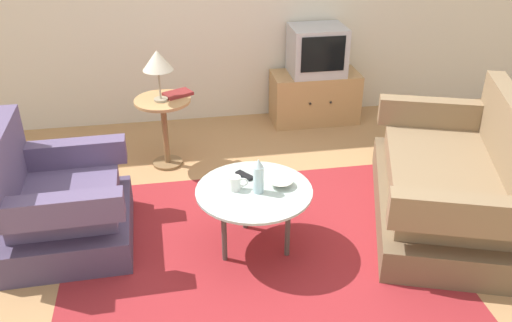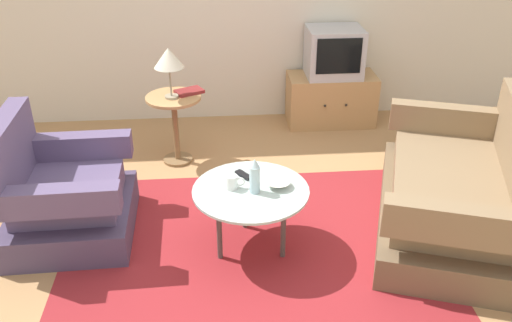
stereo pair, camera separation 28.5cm
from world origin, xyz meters
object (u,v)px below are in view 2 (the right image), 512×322
object	(u,v)px
vase	(254,176)
book	(189,91)
television	(334,52)
bowl	(278,184)
table_lamp	(169,59)
side_table	(175,115)
coffee_table	(250,195)
tv_remote_dark	(244,175)
mug	(232,182)
tv_stand	(331,99)
armchair	(61,197)
couch	(460,194)

from	to	relation	value
vase	book	size ratio (longest dim) A/B	0.89
television	bowl	xyz separation A→B (m)	(-0.79, -2.02, -0.26)
bowl	book	bearing A→B (deg)	114.10
television	table_lamp	world-z (taller)	table_lamp
side_table	television	size ratio (longest dim) A/B	1.17
coffee_table	tv_remote_dark	world-z (taller)	tv_remote_dark
side_table	mug	distance (m)	1.37
tv_stand	vase	size ratio (longest dim) A/B	3.59
television	tv_stand	bearing A→B (deg)	-90.00
side_table	television	bearing A→B (deg)	24.88
tv_remote_dark	bowl	bearing A→B (deg)	-161.45
armchair	vase	bearing A→B (deg)	75.45
table_lamp	book	world-z (taller)	table_lamp
couch	bowl	distance (m)	1.35
armchair	book	bearing A→B (deg)	139.65
couch	coffee_table	bearing A→B (deg)	112.70
coffee_table	tv_remote_dark	distance (m)	0.19
armchair	table_lamp	distance (m)	1.42
coffee_table	book	bearing A→B (deg)	107.14
coffee_table	side_table	bearing A→B (deg)	113.15
mug	tv_remote_dark	xyz separation A→B (m)	(0.09, 0.15, -0.04)
table_lamp	bowl	world-z (taller)	table_lamp
vase	mug	size ratio (longest dim) A/B	1.87
bowl	side_table	bearing A→B (deg)	119.92
book	tv_stand	bearing A→B (deg)	-2.00
couch	side_table	world-z (taller)	couch
armchair	couch	bearing A→B (deg)	84.95
armchair	bowl	world-z (taller)	armchair
tv_stand	tv_remote_dark	world-z (taller)	tv_stand
tv_stand	table_lamp	size ratio (longest dim) A/B	2.03
vase	bowl	world-z (taller)	vase
book	bowl	bearing A→B (deg)	-92.30
coffee_table	armchair	bearing A→B (deg)	167.96
tv_stand	tv_remote_dark	xyz separation A→B (m)	(-1.01, -1.85, 0.23)
television	vase	xyz separation A→B (m)	(-0.95, -2.07, -0.16)
mug	bowl	world-z (taller)	mug
television	tv_remote_dark	xyz separation A→B (m)	(-1.01, -1.86, -0.27)
side_table	tv_remote_dark	bearing A→B (deg)	-65.11
bowl	television	bearing A→B (deg)	68.56
coffee_table	bowl	distance (m)	0.20
vase	book	bearing A→B (deg)	107.64
table_lamp	tv_remote_dark	size ratio (longest dim) A/B	3.05
coffee_table	mug	distance (m)	0.15
couch	tv_remote_dark	bearing A→B (deg)	106.09
armchair	couch	size ratio (longest dim) A/B	0.49
couch	vase	distance (m)	1.53
coffee_table	mug	size ratio (longest dim) A/B	5.97
vase	tv_remote_dark	bearing A→B (deg)	105.43
couch	table_lamp	distance (m)	2.50
side_table	mug	bearing A→B (deg)	-71.07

